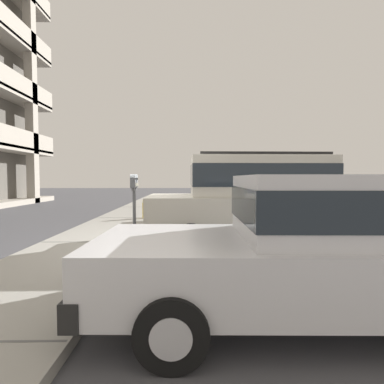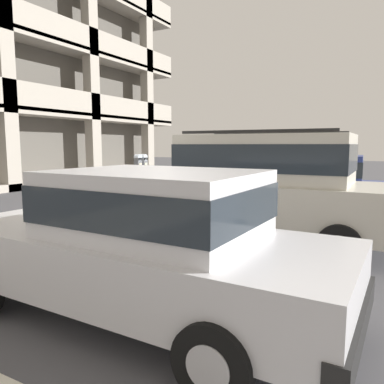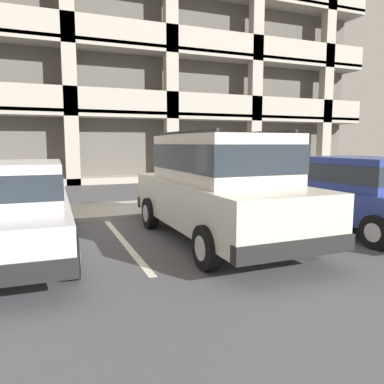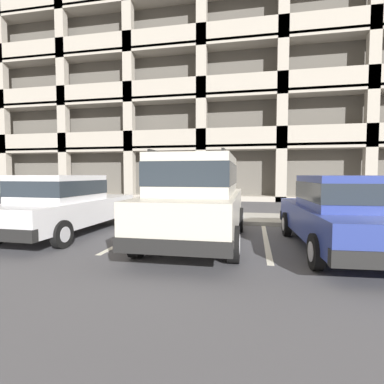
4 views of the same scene
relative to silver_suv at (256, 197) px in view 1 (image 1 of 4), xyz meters
name	(u,v)px [view 1 (image 1 of 4)]	position (x,y,z in m)	size (l,w,h in m)	color
ground_plane	(151,249)	(-0.06, 2.34, -1.14)	(80.00, 80.00, 0.10)	#4C4C51
sidewalk	(91,245)	(-0.06, 3.64, -1.03)	(40.00, 2.20, 0.12)	#9E9B93
parking_stall_lines	(209,233)	(1.56, 0.94, -1.08)	(13.07, 4.80, 0.01)	silver
silver_suv	(256,197)	(0.00, 0.00, 0.00)	(2.07, 4.81, 2.03)	beige
red_sedan	(319,244)	(-3.50, 0.16, -0.27)	(1.92, 4.52, 1.54)	silver
dark_hatchback	(242,200)	(3.01, -0.24, -0.27)	(2.04, 4.58, 1.54)	navy
parking_meter_near	(134,192)	(-0.05, 2.69, 0.13)	(0.35, 0.12, 1.48)	#595B60
fire_hydrant	(145,208)	(3.82, 2.98, -0.62)	(0.30, 0.30, 0.70)	gold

